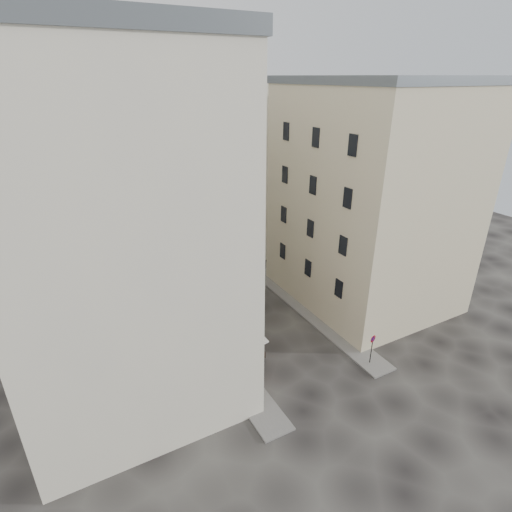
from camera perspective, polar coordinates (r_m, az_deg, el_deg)
ground at (r=30.87m, az=3.91°, el=-12.70°), size 90.00×90.00×0.00m
sidewalk_left at (r=32.11m, az=-6.94°, el=-11.05°), size 2.00×22.00×0.12m
sidewalk_right at (r=35.00m, az=7.61°, el=-7.82°), size 2.00×18.00×0.12m
building_left at (r=25.24m, az=-20.01°, el=3.74°), size 12.20×16.20×20.60m
building_right at (r=35.26m, az=16.03°, el=8.18°), size 12.20×14.20×18.60m
building_back at (r=42.59m, az=-10.82°, el=11.37°), size 18.20×10.20×18.60m
cafe_storefront at (r=28.83m, az=-4.51°, el=-11.11°), size 1.74×7.30×3.50m
stone_steps at (r=40.20m, az=-5.59°, el=-2.64°), size 9.00×3.15×0.80m
bollard_near at (r=28.57m, az=-0.70°, el=-14.81°), size 0.12×0.12×0.98m
bollard_mid at (r=31.08m, az=-3.75°, el=-11.19°), size 0.12×0.12×0.98m
bollard_far at (r=33.77m, az=-6.28°, el=-8.11°), size 0.12×0.12×0.98m
no_parking_sign at (r=29.27m, az=16.29°, el=-11.98°), size 0.54×0.15×2.39m
bistro_table_a at (r=28.46m, az=-0.27°, el=-15.13°), size 1.31×0.61×0.92m
bistro_table_b at (r=28.96m, az=0.09°, el=-14.44°), size 1.18×0.55×0.83m
bistro_table_c at (r=30.70m, az=-4.00°, el=-11.95°), size 1.17×0.55×0.82m
bistro_table_d at (r=32.13m, az=-3.10°, el=-9.96°), size 1.32×0.62×0.93m
bistro_table_e at (r=33.09m, az=-6.22°, el=-8.95°), size 1.33×0.62×0.94m
pedestrian at (r=31.67m, az=-4.40°, el=-9.76°), size 0.74×0.68×1.70m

